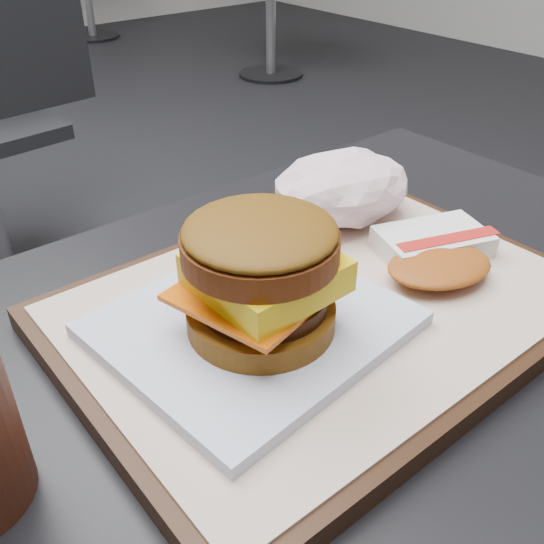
{
  "coord_description": "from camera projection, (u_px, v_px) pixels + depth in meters",
  "views": [
    {
      "loc": [
        -0.23,
        -0.21,
        1.06
      ],
      "look_at": [
        -0.02,
        0.06,
        0.83
      ],
      "focal_mm": 40.0,
      "sensor_mm": 36.0,
      "label": 1
    }
  ],
  "objects": [
    {
      "name": "customer_table",
      "position": [
        333.0,
        536.0,
        0.52
      ],
      "size": [
        0.8,
        0.6,
        0.77
      ],
      "color": "#A5A5AA",
      "rests_on": "ground"
    },
    {
      "name": "serving_tray",
      "position": [
        323.0,
        308.0,
        0.46
      ],
      "size": [
        0.38,
        0.28,
        0.02
      ],
      "color": "black",
      "rests_on": "customer_table"
    },
    {
      "name": "breakfast_sandwich",
      "position": [
        259.0,
        288.0,
        0.4
      ],
      "size": [
        0.21,
        0.19,
        0.09
      ],
      "color": "white",
      "rests_on": "serving_tray"
    },
    {
      "name": "hash_brown",
      "position": [
        435.0,
        252.0,
        0.49
      ],
      "size": [
        0.13,
        0.11,
        0.02
      ],
      "color": "white",
      "rests_on": "serving_tray"
    },
    {
      "name": "crumpled_wrapper",
      "position": [
        343.0,
        187.0,
        0.55
      ],
      "size": [
        0.13,
        0.1,
        0.06
      ],
      "primitive_type": null,
      "color": "white",
      "rests_on": "serving_tray"
    }
  ]
}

